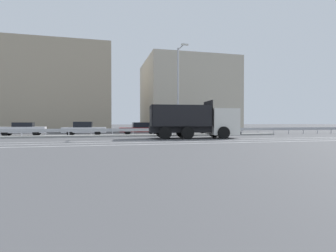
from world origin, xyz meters
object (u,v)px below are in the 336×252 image
median_road_sign (231,125)px  parked_car_1 (22,129)px  parked_car_3 (140,128)px  parked_car_2 (84,129)px  street_lamp_1 (179,87)px  parked_car_4 (193,128)px  dump_truck (205,123)px

median_road_sign → parked_car_1: 21.91m
median_road_sign → parked_car_1: bearing=168.5°
median_road_sign → parked_car_3: bearing=155.5°
parked_car_2 → parked_car_3: 6.10m
median_road_sign → parked_car_2: bearing=166.0°
street_lamp_1 → parked_car_1: size_ratio=1.95×
street_lamp_1 → parked_car_4: 6.99m
parked_car_3 → median_road_sign: bearing=-113.3°
parked_car_2 → parked_car_3: (6.09, 0.37, -0.03)m
dump_truck → median_road_sign: size_ratio=3.55×
street_lamp_1 → parked_car_4: street_lamp_1 is taller
median_road_sign → parked_car_3: size_ratio=0.47×
parked_car_1 → parked_car_3: 12.26m
dump_truck → parked_car_3: (-4.56, 8.34, -0.60)m
median_road_sign → parked_car_4: size_ratio=0.48×
dump_truck → parked_car_1: bearing=-111.1°
parked_car_1 → parked_car_3: size_ratio=0.98×
median_road_sign → street_lamp_1: (-5.90, -0.08, 3.82)m
dump_truck → parked_car_4: bearing=173.2°
dump_truck → street_lamp_1: bearing=-157.2°
street_lamp_1 → parked_car_3: bearing=127.8°
parked_car_3 → parked_car_4: 6.48m
parked_car_4 → parked_car_2: bearing=-83.4°
dump_truck → median_road_sign: 6.23m
median_road_sign → parked_car_1: size_ratio=0.48×
median_road_sign → parked_car_4: (-2.74, 4.44, -0.48)m
parked_car_1 → parked_car_3: bearing=-95.0°
median_road_sign → parked_car_2: 15.78m
median_road_sign → parked_car_4: 5.24m
street_lamp_1 → parked_car_4: size_ratio=1.93×
parked_car_1 → median_road_sign: bearing=-105.6°
street_lamp_1 → median_road_sign: bearing=0.8°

